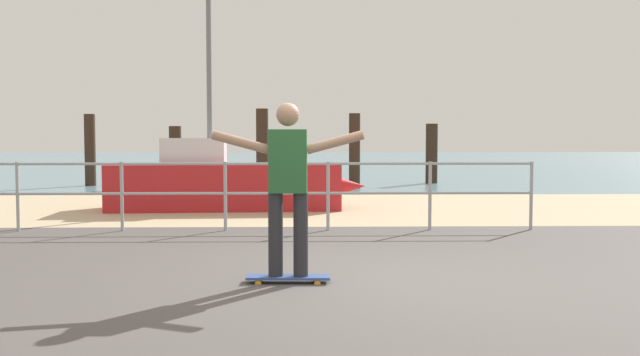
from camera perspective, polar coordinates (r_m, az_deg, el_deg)
name	(u,v)px	position (r m, az deg, el deg)	size (l,w,h in m)	color
ground_plane	(372,308)	(5.75, 4.33, -10.77)	(24.00, 10.00, 0.04)	#514C49
beach_strip	(332,208)	(13.63, 0.98, -2.54)	(24.00, 6.00, 0.04)	tan
sea_surface	(313,161)	(41.58, -0.61, 1.44)	(72.00, 50.00, 0.04)	slate
railing_fence	(174,186)	(10.36, -12.14, -0.63)	(10.78, 0.05, 1.05)	#9EA0A5
sailboat	(234,183)	(13.40, -7.21, -0.42)	(5.00, 1.64, 5.20)	#B21E23
skateboard	(288,278)	(6.60, -2.67, -8.32)	(0.81, 0.23, 0.08)	#334C8C
skateboarder	(288,179)	(6.47, -2.69, -0.06)	(1.45, 0.22, 1.65)	#26262B
groyne_post_0	(90,150)	(20.80, -18.67, 2.21)	(0.31, 0.31, 2.09)	#332319
groyne_post_1	(175,157)	(19.84, -12.00, 1.76)	(0.34, 0.34, 1.74)	#332319
groyne_post_2	(262,149)	(18.71, -4.85, 2.43)	(0.33, 0.33, 2.20)	#332319
groyne_post_3	(355,151)	(18.64, 2.91, 2.24)	(0.31, 0.31, 2.07)	#332319
groyne_post_4	(432,154)	(21.11, 9.31, 2.01)	(0.36, 0.36, 1.84)	#332319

